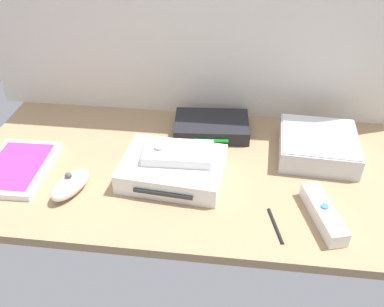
{
  "coord_description": "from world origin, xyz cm",
  "views": [
    {
      "loc": [
        8.59,
        -71.43,
        56.64
      ],
      "look_at": [
        0.0,
        0.0,
        4.0
      ],
      "focal_mm": 38.92,
      "sensor_mm": 36.0,
      "label": 1
    }
  ],
  "objects_px": {
    "remote_wand": "(323,213)",
    "remote_nunchuk": "(70,185)",
    "mini_computer": "(318,145)",
    "network_router": "(212,126)",
    "game_case": "(17,168)",
    "stylus_pen": "(275,225)",
    "game_console": "(173,168)",
    "remote_classic_pad": "(178,153)"
  },
  "relations": [
    {
      "from": "game_console",
      "to": "remote_classic_pad",
      "type": "xyz_separation_m",
      "value": [
        0.01,
        0.01,
        0.03
      ]
    },
    {
      "from": "network_router",
      "to": "game_case",
      "type": "bearing_deg",
      "value": -157.74
    },
    {
      "from": "mini_computer",
      "to": "remote_classic_pad",
      "type": "relative_size",
      "value": 1.22
    },
    {
      "from": "mini_computer",
      "to": "remote_nunchuk",
      "type": "relative_size",
      "value": 1.64
    },
    {
      "from": "stylus_pen",
      "to": "game_console",
      "type": "bearing_deg",
      "value": 150.15
    },
    {
      "from": "game_case",
      "to": "remote_nunchuk",
      "type": "relative_size",
      "value": 1.77
    },
    {
      "from": "game_console",
      "to": "network_router",
      "type": "distance_m",
      "value": 0.2
    },
    {
      "from": "network_router",
      "to": "remote_nunchuk",
      "type": "relative_size",
      "value": 1.73
    },
    {
      "from": "mini_computer",
      "to": "remote_classic_pad",
      "type": "xyz_separation_m",
      "value": [
        -0.3,
        -0.11,
        0.03
      ]
    },
    {
      "from": "remote_classic_pad",
      "to": "stylus_pen",
      "type": "bearing_deg",
      "value": -35.52
    },
    {
      "from": "remote_wand",
      "to": "remote_nunchuk",
      "type": "distance_m",
      "value": 0.5
    },
    {
      "from": "remote_nunchuk",
      "to": "remote_classic_pad",
      "type": "height_order",
      "value": "remote_classic_pad"
    },
    {
      "from": "remote_wand",
      "to": "remote_nunchuk",
      "type": "height_order",
      "value": "remote_nunchuk"
    },
    {
      "from": "game_case",
      "to": "network_router",
      "type": "bearing_deg",
      "value": 25.01
    },
    {
      "from": "remote_classic_pad",
      "to": "network_router",
      "type": "bearing_deg",
      "value": 69.57
    },
    {
      "from": "network_router",
      "to": "remote_nunchuk",
      "type": "height_order",
      "value": "remote_nunchuk"
    },
    {
      "from": "remote_nunchuk",
      "to": "stylus_pen",
      "type": "height_order",
      "value": "remote_nunchuk"
    },
    {
      "from": "game_case",
      "to": "remote_nunchuk",
      "type": "xyz_separation_m",
      "value": [
        0.14,
        -0.06,
        0.01
      ]
    },
    {
      "from": "remote_nunchuk",
      "to": "stylus_pen",
      "type": "bearing_deg",
      "value": 14.92
    },
    {
      "from": "remote_wand",
      "to": "stylus_pen",
      "type": "xyz_separation_m",
      "value": [
        -0.09,
        -0.03,
        -0.01
      ]
    },
    {
      "from": "game_console",
      "to": "mini_computer",
      "type": "bearing_deg",
      "value": 25.69
    },
    {
      "from": "game_console",
      "to": "remote_classic_pad",
      "type": "distance_m",
      "value": 0.04
    },
    {
      "from": "mini_computer",
      "to": "network_router",
      "type": "height_order",
      "value": "mini_computer"
    },
    {
      "from": "mini_computer",
      "to": "stylus_pen",
      "type": "bearing_deg",
      "value": -113.1
    },
    {
      "from": "stylus_pen",
      "to": "network_router",
      "type": "bearing_deg",
      "value": 115.37
    },
    {
      "from": "remote_nunchuk",
      "to": "remote_classic_pad",
      "type": "relative_size",
      "value": 0.74
    },
    {
      "from": "mini_computer",
      "to": "remote_classic_pad",
      "type": "height_order",
      "value": "remote_classic_pad"
    },
    {
      "from": "game_console",
      "to": "remote_nunchuk",
      "type": "relative_size",
      "value": 2.05
    },
    {
      "from": "game_case",
      "to": "game_console",
      "type": "bearing_deg",
      "value": 1.89
    },
    {
      "from": "game_case",
      "to": "remote_classic_pad",
      "type": "distance_m",
      "value": 0.36
    },
    {
      "from": "network_router",
      "to": "remote_wand",
      "type": "distance_m",
      "value": 0.36
    },
    {
      "from": "game_console",
      "to": "game_case",
      "type": "bearing_deg",
      "value": -171.55
    },
    {
      "from": "remote_wand",
      "to": "remote_classic_pad",
      "type": "bearing_deg",
      "value": 144.77
    },
    {
      "from": "game_console",
      "to": "mini_computer",
      "type": "relative_size",
      "value": 1.25
    },
    {
      "from": "remote_wand",
      "to": "stylus_pen",
      "type": "distance_m",
      "value": 0.09
    },
    {
      "from": "game_case",
      "to": "remote_classic_pad",
      "type": "relative_size",
      "value": 1.32
    },
    {
      "from": "mini_computer",
      "to": "game_case",
      "type": "relative_size",
      "value": 0.93
    },
    {
      "from": "game_console",
      "to": "remote_wand",
      "type": "bearing_deg",
      "value": -11.82
    },
    {
      "from": "network_router",
      "to": "game_console",
      "type": "bearing_deg",
      "value": -114.34
    },
    {
      "from": "game_case",
      "to": "stylus_pen",
      "type": "height_order",
      "value": "game_case"
    },
    {
      "from": "network_router",
      "to": "remote_nunchuk",
      "type": "distance_m",
      "value": 0.37
    },
    {
      "from": "game_case",
      "to": "network_router",
      "type": "xyz_separation_m",
      "value": [
        0.41,
        0.2,
        0.01
      ]
    }
  ]
}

